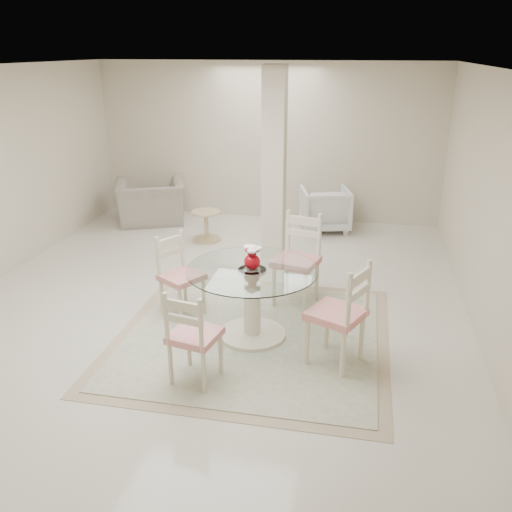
% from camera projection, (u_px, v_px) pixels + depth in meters
% --- Properties ---
extents(ground, '(7.00, 7.00, 0.00)m').
position_uv_depth(ground, '(215.00, 298.00, 6.71)').
color(ground, silver).
rests_on(ground, ground).
extents(room_shell, '(6.02, 7.02, 2.71)m').
position_uv_depth(room_shell, '(211.00, 147.00, 6.04)').
color(room_shell, beige).
rests_on(room_shell, ground).
extents(column, '(0.30, 0.30, 2.70)m').
position_uv_depth(column, '(274.00, 170.00, 7.32)').
color(column, beige).
rests_on(column, ground).
extents(area_rug, '(2.86, 2.86, 0.02)m').
position_uv_depth(area_rug, '(252.00, 336.00, 5.80)').
color(area_rug, tan).
rests_on(area_rug, ground).
extents(dining_table, '(1.36, 1.36, 0.78)m').
position_uv_depth(dining_table, '(252.00, 303.00, 5.66)').
color(dining_table, beige).
rests_on(dining_table, ground).
extents(red_vase, '(0.19, 0.18, 0.25)m').
position_uv_depth(red_vase, '(252.00, 257.00, 5.48)').
color(red_vase, '#A60511').
rests_on(red_vase, dining_table).
extents(dining_chair_east, '(0.63, 0.63, 1.18)m').
position_uv_depth(dining_chair_east, '(344.00, 308.00, 5.06)').
color(dining_chair_east, beige).
rests_on(dining_chair_east, ground).
extents(dining_chair_north, '(0.58, 0.58, 1.20)m').
position_uv_depth(dining_chair_north, '(299.00, 253.00, 6.39)').
color(dining_chair_north, beige).
rests_on(dining_chair_north, ground).
extents(dining_chair_west, '(0.58, 0.58, 1.04)m').
position_uv_depth(dining_chair_west, '(178.00, 269.00, 6.13)').
color(dining_chair_west, beige).
rests_on(dining_chair_west, ground).
extents(dining_chair_south, '(0.49, 0.49, 1.03)m').
position_uv_depth(dining_chair_south, '(191.00, 331.00, 4.81)').
color(dining_chair_south, beige).
rests_on(dining_chair_south, ground).
extents(recliner_taupe, '(1.43, 1.36, 0.74)m').
position_uv_depth(recliner_taupe, '(151.00, 202.00, 9.46)').
color(recliner_taupe, '#9F9683').
rests_on(recliner_taupe, ground).
extents(armchair_white, '(0.95, 0.96, 0.72)m').
position_uv_depth(armchair_white, '(325.00, 209.00, 9.09)').
color(armchair_white, white).
rests_on(armchair_white, ground).
extents(side_table, '(0.46, 0.46, 0.48)m').
position_uv_depth(side_table, '(206.00, 227.00, 8.62)').
color(side_table, tan).
rests_on(side_table, ground).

